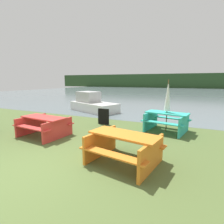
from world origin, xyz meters
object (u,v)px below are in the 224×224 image
(picnic_table_teal, at_px, (166,120))
(boat, at_px, (92,104))
(umbrella_white, at_px, (168,96))
(picnic_table_orange, at_px, (124,145))
(picnic_table_red, at_px, (44,124))
(signboard, at_px, (104,116))

(picnic_table_teal, bearing_deg, boat, 150.38)
(umbrella_white, xyz_separation_m, boat, (-5.31, 3.02, -1.00))
(picnic_table_orange, xyz_separation_m, picnic_table_teal, (0.59, 3.35, 0.01))
(picnic_table_teal, distance_m, boat, 6.11)
(picnic_table_orange, relative_size, picnic_table_red, 1.06)
(signboard, bearing_deg, umbrella_white, 0.25)
(picnic_table_red, distance_m, umbrella_white, 4.93)
(picnic_table_teal, height_order, signboard, picnic_table_teal)
(picnic_table_teal, distance_m, umbrella_white, 1.00)
(boat, xyz_separation_m, signboard, (2.42, -3.03, -0.10))
(picnic_table_red, distance_m, boat, 5.67)
(umbrella_white, relative_size, boat, 0.55)
(picnic_table_red, relative_size, umbrella_white, 0.88)
(picnic_table_red, bearing_deg, picnic_table_teal, 31.54)
(picnic_table_teal, relative_size, umbrella_white, 0.90)
(picnic_table_orange, bearing_deg, signboard, 124.61)
(umbrella_white, bearing_deg, picnic_table_teal, -116.57)
(umbrella_white, bearing_deg, picnic_table_orange, -99.98)
(picnic_table_teal, bearing_deg, umbrella_white, 63.43)
(boat, relative_size, signboard, 5.11)
(picnic_table_red, xyz_separation_m, boat, (-1.20, 5.54, 0.03))
(picnic_table_orange, distance_m, boat, 7.93)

